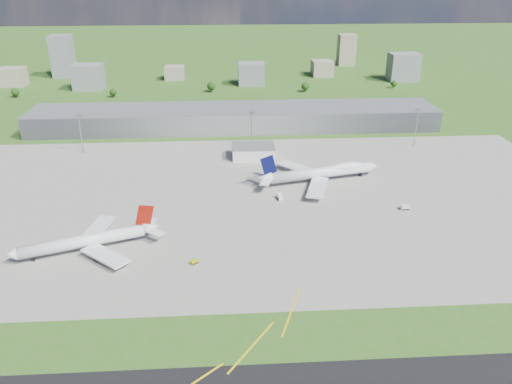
{
  "coord_description": "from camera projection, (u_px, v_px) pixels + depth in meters",
  "views": [
    {
      "loc": [
        -6.39,
        -197.75,
        113.39
      ],
      "look_at": [
        7.5,
        28.3,
        9.0
      ],
      "focal_mm": 35.0,
      "sensor_mm": 36.0,
      "label": 1
    }
  ],
  "objects": [
    {
      "name": "tree_c",
      "position": [
        211.0,
        86.0,
        477.33
      ],
      "size": [
        8.1,
        8.1,
        9.9
      ],
      "color": "#382314",
      "rests_on": "ground"
    },
    {
      "name": "tree_far_w",
      "position": [
        15.0,
        92.0,
        458.51
      ],
      "size": [
        7.2,
        7.2,
        8.8
      ],
      "color": "#382314",
      "rests_on": "ground"
    },
    {
      "name": "bldg_ce",
      "position": [
        322.0,
        68.0,
        546.56
      ],
      "size": [
        22.0,
        24.0,
        16.0
      ],
      "primitive_type": "cube",
      "color": "gray",
      "rests_on": "ground"
    },
    {
      "name": "bldg_c",
      "position": [
        251.0,
        74.0,
        504.59
      ],
      "size": [
        26.0,
        20.0,
        22.0
      ],
      "primitive_type": "cube",
      "color": "slate",
      "rests_on": "ground"
    },
    {
      "name": "tree_e",
      "position": [
        305.0,
        86.0,
        477.95
      ],
      "size": [
        7.65,
        7.65,
        9.35
      ],
      "color": "#382314",
      "rests_on": "ground"
    },
    {
      "name": "terminal",
      "position": [
        235.0,
        118.0,
        373.5
      ],
      "size": [
        300.0,
        42.0,
        15.0
      ],
      "primitive_type": "cube",
      "color": "slate",
      "rests_on": "ground"
    },
    {
      "name": "airliner_red_twin",
      "position": [
        89.0,
        241.0,
        214.22
      ],
      "size": [
        61.51,
        46.74,
        17.42
      ],
      "rotation": [
        0.0,
        0.0,
        3.48
      ],
      "color": "silver",
      "rests_on": "ground"
    },
    {
      "name": "tree_far_e",
      "position": [
        394.0,
        84.0,
        492.43
      ],
      "size": [
        6.3,
        6.3,
        7.7
      ],
      "color": "#382314",
      "rests_on": "ground"
    },
    {
      "name": "mast_center",
      "position": [
        252.0,
        124.0,
        324.46
      ],
      "size": [
        3.5,
        2.0,
        25.9
      ],
      "color": "gray",
      "rests_on": "ground"
    },
    {
      "name": "tug_yellow",
      "position": [
        194.0,
        262.0,
        206.11
      ],
      "size": [
        3.62,
        3.51,
        1.64
      ],
      "rotation": [
        0.0,
        0.0,
        0.73
      ],
      "color": "#B8B20A",
      "rests_on": "ground"
    },
    {
      "name": "ground",
      "position": [
        236.0,
        134.0,
        363.04
      ],
      "size": [
        1400.0,
        1400.0,
        0.0
      ],
      "primitive_type": "plane",
      "color": "#325A1C",
      "rests_on": "ground"
    },
    {
      "name": "mast_east",
      "position": [
        417.0,
        121.0,
        330.59
      ],
      "size": [
        3.5,
        2.0,
        25.9
      ],
      "color": "gray",
      "rests_on": "ground"
    },
    {
      "name": "airliner_blue_quad",
      "position": [
        322.0,
        173.0,
        282.06
      ],
      "size": [
        72.81,
        56.22,
        19.2
      ],
      "rotation": [
        0.0,
        0.0,
        0.23
      ],
      "color": "silver",
      "rests_on": "ground"
    },
    {
      "name": "ops_building",
      "position": [
        253.0,
        152.0,
        316.6
      ],
      "size": [
        26.0,
        16.0,
        8.0
      ],
      "primitive_type": "cube",
      "color": "silver",
      "rests_on": "ground"
    },
    {
      "name": "van_white_near",
      "position": [
        280.0,
        197.0,
        261.92
      ],
      "size": [
        3.02,
        5.21,
        2.5
      ],
      "rotation": [
        0.0,
        0.0,
        1.76
      ],
      "color": "white",
      "rests_on": "ground"
    },
    {
      "name": "bldg_tall_w",
      "position": [
        63.0,
        56.0,
        534.17
      ],
      "size": [
        22.0,
        20.0,
        44.0
      ],
      "primitive_type": "cube",
      "color": "slate",
      "rests_on": "ground"
    },
    {
      "name": "bldg_cw",
      "position": [
        175.0,
        73.0,
        529.0
      ],
      "size": [
        20.0,
        18.0,
        14.0
      ],
      "primitive_type": "cube",
      "color": "gray",
      "rests_on": "ground"
    },
    {
      "name": "tree_w",
      "position": [
        113.0,
        92.0,
        459.13
      ],
      "size": [
        6.75,
        6.75,
        8.25
      ],
      "color": "#382314",
      "rests_on": "ground"
    },
    {
      "name": "van_white_far",
      "position": [
        405.0,
        207.0,
        251.12
      ],
      "size": [
        4.81,
        2.64,
        2.41
      ],
      "rotation": [
        0.0,
        0.0,
        0.1
      ],
      "color": "silver",
      "rests_on": "ground"
    },
    {
      "name": "apron",
      "position": [
        259.0,
        198.0,
        263.87
      ],
      "size": [
        360.0,
        190.0,
        0.08
      ],
      "primitive_type": "cube",
      "color": "gray",
      "rests_on": "ground"
    },
    {
      "name": "bldg_far_w",
      "position": [
        13.0,
        77.0,
        501.12
      ],
      "size": [
        24.0,
        20.0,
        18.0
      ],
      "primitive_type": "cube",
      "color": "gray",
      "rests_on": "ground"
    },
    {
      "name": "bldg_e",
      "position": [
        403.0,
        67.0,
        521.31
      ],
      "size": [
        30.0,
        22.0,
        28.0
      ],
      "primitive_type": "cube",
      "color": "slate",
      "rests_on": "ground"
    },
    {
      "name": "bldg_tall_e",
      "position": [
        346.0,
        50.0,
        598.99
      ],
      "size": [
        20.0,
        18.0,
        36.0
      ],
      "primitive_type": "cube",
      "color": "gray",
      "rests_on": "ground"
    },
    {
      "name": "mast_west",
      "position": [
        80.0,
        127.0,
        318.34
      ],
      "size": [
        3.5,
        2.0,
        25.9
      ],
      "color": "gray",
      "rests_on": "ground"
    },
    {
      "name": "bldg_w",
      "position": [
        88.0,
        77.0,
        486.19
      ],
      "size": [
        28.0,
        22.0,
        24.0
      ],
      "primitive_type": "cube",
      "color": "slate",
      "rests_on": "ground"
    }
  ]
}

